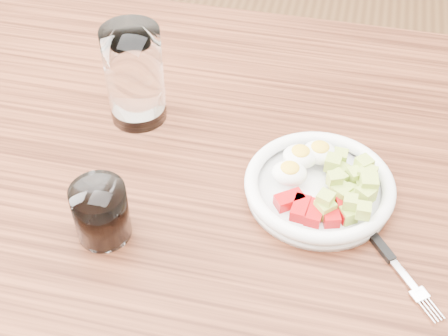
{
  "coord_description": "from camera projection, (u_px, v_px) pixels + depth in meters",
  "views": [
    {
      "loc": [
        0.12,
        -0.55,
        1.38
      ],
      "look_at": [
        -0.01,
        0.01,
        0.8
      ],
      "focal_mm": 50.0,
      "sensor_mm": 36.0,
      "label": 1
    }
  ],
  "objects": [
    {
      "name": "dining_table",
      "position": [
        229.0,
        237.0,
        0.91
      ],
      "size": [
        1.5,
        0.9,
        0.77
      ],
      "color": "brown",
      "rests_on": "ground"
    },
    {
      "name": "bowl",
      "position": [
        320.0,
        185.0,
        0.82
      ],
      "size": [
        0.2,
        0.2,
        0.05
      ],
      "color": "white",
      "rests_on": "dining_table"
    },
    {
      "name": "fork",
      "position": [
        384.0,
        250.0,
        0.76
      ],
      "size": [
        0.12,
        0.15,
        0.01
      ],
      "color": "black",
      "rests_on": "dining_table"
    },
    {
      "name": "water_glass",
      "position": [
        134.0,
        76.0,
        0.89
      ],
      "size": [
        0.08,
        0.08,
        0.15
      ],
      "primitive_type": "cylinder",
      "color": "white",
      "rests_on": "dining_table"
    },
    {
      "name": "coffee_glass",
      "position": [
        101.0,
        212.0,
        0.76
      ],
      "size": [
        0.07,
        0.07,
        0.08
      ],
      "color": "white",
      "rests_on": "dining_table"
    }
  ]
}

